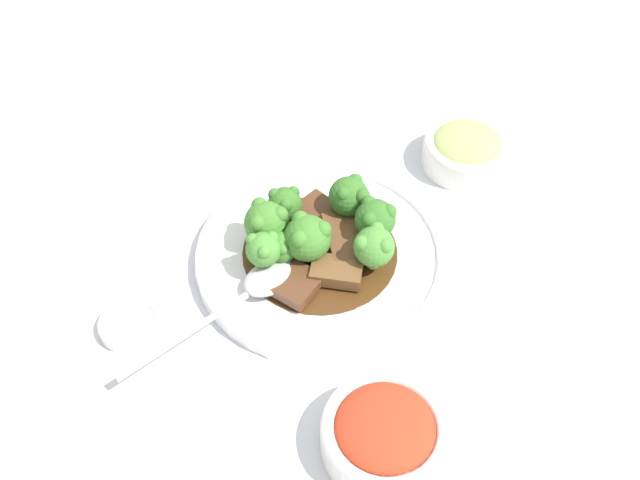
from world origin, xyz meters
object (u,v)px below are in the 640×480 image
Objects in this scene: beef_strip_2 at (336,271)px; sauce_dish at (129,324)px; beef_strip_0 at (303,228)px; beef_strip_1 at (345,239)px; broccoli_floret_7 at (263,249)px; broccoli_floret_1 at (282,247)px; broccoli_floret_5 at (352,197)px; serving_spoon at (256,287)px; broccoli_floret_3 at (266,222)px; broccoli_floret_6 at (375,219)px; side_bowl_appetizer at (466,149)px; broccoli_floret_4 at (285,203)px; broccoli_floret_0 at (308,237)px; beef_strip_4 at (298,285)px; broccoli_floret_2 at (374,246)px; side_bowl_kimchi at (384,433)px; main_plate at (320,255)px; beef_strip_3 at (323,214)px.

sauce_dish is at bearing -44.32° from beef_strip_2.
beef_strip_1 is (-0.01, 0.05, 0.00)m from beef_strip_0.
broccoli_floret_1 is at bearing 152.57° from broccoli_floret_7.
serving_spoon is at bearing -12.19° from broccoli_floret_5.
broccoli_floret_1 is 0.73× the size of broccoli_floret_3.
broccoli_floret_6 is 0.18m from side_bowl_appetizer.
broccoli_floret_3 is 0.25× the size of serving_spoon.
broccoli_floret_1 is at bearing 30.56° from broccoli_floret_4.
broccoli_floret_3 reaches higher than broccoli_floret_7.
broccoli_floret_6 is (-0.03, 0.10, 0.01)m from broccoli_floret_4.
broccoli_floret_0 is 0.07m from serving_spoon.
broccoli_floret_0 is 0.88× the size of sauce_dish.
broccoli_floret_6 is (-0.10, 0.03, 0.03)m from beef_strip_4.
broccoli_floret_0 is 0.26× the size of serving_spoon.
broccoli_floret_0 is 0.07m from broccoli_floret_5.
sauce_dish is (0.21, -0.16, -0.05)m from broccoli_floret_6.
broccoli_floret_2 is 0.19m from side_bowl_kimchi.
main_plate is 0.07m from broccoli_floret_5.
beef_strip_4 is 0.99× the size of broccoli_floret_7.
beef_strip_3 is 0.12m from serving_spoon.
broccoli_floret_7 is at bearing -20.28° from side_bowl_appetizer.
sauce_dish is (0.14, -0.09, -0.03)m from broccoli_floret_1.
beef_strip_4 is (0.06, 0.01, 0.01)m from main_plate.
beef_strip_1 is 1.58× the size of broccoli_floret_7.
broccoli_floret_4 is at bearing -97.51° from beef_strip_0.
beef_strip_4 is at bearing -11.87° from side_bowl_appetizer.
beef_strip_0 is at bearing -15.83° from beef_strip_3.
broccoli_floret_7 is at bearing -39.16° from broccoli_floret_6.
broccoli_floret_3 reaches higher than beef_strip_4.
side_bowl_appetizer is at bearing 163.31° from main_plate.
beef_strip_1 is 0.37× the size of serving_spoon.
broccoli_floret_3 and broccoli_floret_5 have the same top height.
broccoli_floret_0 reaches higher than main_plate.
broccoli_floret_6 is (-0.02, 0.02, 0.03)m from beef_strip_1.
broccoli_floret_3 is 0.11m from broccoli_floret_6.
beef_strip_1 is at bearing 99.77° from beef_strip_0.
beef_strip_0 is 1.40× the size of broccoli_floret_1.
broccoli_floret_5 is 0.26m from sauce_dish.
broccoli_floret_6 is at bearing 138.40° from broccoli_floret_1.
side_bowl_appetizer is (-0.27, 0.10, -0.03)m from broccoli_floret_7.
beef_strip_4 is at bearing -122.26° from side_bowl_kimchi.
beef_strip_3 is at bearing 151.56° from broccoli_floret_3.
beef_strip_1 is at bearing 20.59° from broccoli_floret_5.
beef_strip_3 is 1.50× the size of broccoli_floret_4.
broccoli_floret_4 is 0.07m from broccoli_floret_5.
broccoli_floret_4 is (-0.00, -0.02, 0.02)m from beef_strip_0.
main_plate is at bearing -133.54° from side_bowl_kimchi.
side_bowl_appetizer is at bearing 177.52° from broccoli_floret_2.
beef_strip_2 is 0.10m from broccoli_floret_4.
broccoli_floret_2 is at bearing -2.48° from side_bowl_appetizer.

